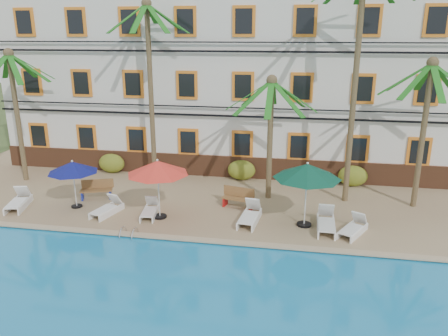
% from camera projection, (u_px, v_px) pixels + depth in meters
% --- Properties ---
extents(ground, '(100.00, 100.00, 0.00)m').
position_uv_depth(ground, '(183.00, 234.00, 17.87)').
color(ground, '#384C23').
rests_on(ground, ground).
extents(pool_deck, '(30.00, 12.00, 0.25)m').
position_uv_depth(pool_deck, '(208.00, 190.00, 22.53)').
color(pool_deck, tan).
rests_on(pool_deck, ground).
extents(pool_coping, '(30.00, 0.35, 0.06)m').
position_uv_depth(pool_coping, '(176.00, 238.00, 16.94)').
color(pool_coping, tan).
rests_on(pool_coping, pool_deck).
extents(hotel_building, '(25.40, 6.44, 10.22)m').
position_uv_depth(hotel_building, '(225.00, 78.00, 25.66)').
color(hotel_building, silver).
rests_on(hotel_building, pool_deck).
extents(palm_a, '(4.18, 4.18, 6.93)m').
position_uv_depth(palm_a, '(15.00, 97.00, 22.43)').
color(palm_a, brown).
rests_on(palm_a, pool_deck).
extents(palm_b, '(4.18, 4.18, 9.26)m').
position_uv_depth(palm_b, '(150.00, 70.00, 21.90)').
color(palm_b, brown).
rests_on(palm_b, pool_deck).
extents(palm_c, '(4.18, 4.18, 5.87)m').
position_uv_depth(palm_c, '(271.00, 119.00, 20.04)').
color(palm_c, brown).
rests_on(palm_c, pool_deck).
extents(palm_d, '(4.18, 4.18, 10.54)m').
position_uv_depth(palm_d, '(357.00, 59.00, 18.88)').
color(palm_d, brown).
rests_on(palm_d, pool_deck).
extents(palm_e, '(4.18, 4.18, 6.70)m').
position_uv_depth(palm_e, '(426.00, 112.00, 18.86)').
color(palm_e, brown).
rests_on(palm_e, pool_deck).
extents(shrub_left, '(1.50, 0.90, 1.10)m').
position_uv_depth(shrub_left, '(112.00, 163.00, 24.82)').
color(shrub_left, '#215C1A').
rests_on(shrub_left, pool_deck).
extents(shrub_mid, '(1.50, 0.90, 1.10)m').
position_uv_depth(shrub_mid, '(241.00, 170.00, 23.59)').
color(shrub_mid, '#215C1A').
rests_on(shrub_mid, pool_deck).
extents(shrub_right, '(1.50, 0.90, 1.10)m').
position_uv_depth(shrub_right, '(353.00, 176.00, 22.62)').
color(shrub_right, '#215C1A').
rests_on(shrub_right, pool_deck).
extents(umbrella_blue, '(2.23, 2.23, 2.24)m').
position_uv_depth(umbrella_blue, '(73.00, 167.00, 19.48)').
color(umbrella_blue, black).
rests_on(umbrella_blue, pool_deck).
extents(umbrella_red, '(2.64, 2.64, 2.63)m').
position_uv_depth(umbrella_red, '(158.00, 168.00, 18.24)').
color(umbrella_red, black).
rests_on(umbrella_red, pool_deck).
extents(umbrella_green, '(2.75, 2.75, 2.75)m').
position_uv_depth(umbrella_green, '(307.00, 172.00, 17.42)').
color(umbrella_green, black).
rests_on(umbrella_green, pool_deck).
extents(lounger_a, '(1.13, 1.99, 0.89)m').
position_uv_depth(lounger_a, '(19.00, 201.00, 19.90)').
color(lounger_a, white).
rests_on(lounger_a, pool_deck).
extents(lounger_b, '(1.03, 1.81, 0.81)m').
position_uv_depth(lounger_b, '(107.00, 208.00, 19.19)').
color(lounger_b, white).
rests_on(lounger_b, pool_deck).
extents(lounger_c, '(0.81, 1.70, 0.77)m').
position_uv_depth(lounger_c, '(150.00, 210.00, 19.03)').
color(lounger_c, white).
rests_on(lounger_c, pool_deck).
extents(lounger_d, '(0.89, 1.99, 0.91)m').
position_uv_depth(lounger_d, '(250.00, 216.00, 18.36)').
color(lounger_d, white).
rests_on(lounger_d, pool_deck).
extents(lounger_e, '(0.72, 1.96, 0.92)m').
position_uv_depth(lounger_e, '(326.00, 222.00, 17.67)').
color(lounger_e, white).
rests_on(lounger_e, pool_deck).
extents(lounger_f, '(1.35, 1.79, 0.81)m').
position_uv_depth(lounger_f, '(353.00, 228.00, 17.26)').
color(lounger_f, white).
rests_on(lounger_f, pool_deck).
extents(bench_left, '(1.57, 0.94, 0.93)m').
position_uv_depth(bench_left, '(96.00, 189.00, 20.95)').
color(bench_left, olive).
rests_on(bench_left, pool_deck).
extents(bench_right, '(1.57, 0.82, 0.93)m').
position_uv_depth(bench_right, '(239.00, 197.00, 19.89)').
color(bench_right, olive).
rests_on(bench_right, pool_deck).
extents(pool_ladder, '(0.54, 0.74, 0.74)m').
position_uv_depth(pool_ladder, '(129.00, 236.00, 17.17)').
color(pool_ladder, silver).
rests_on(pool_ladder, ground).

